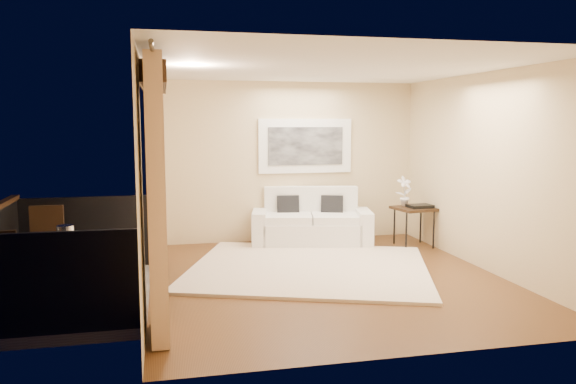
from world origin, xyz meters
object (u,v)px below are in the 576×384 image
object	(u,v)px
side_table	(414,211)
orchid	(404,191)
bistro_table	(78,253)
ice_bucket	(66,234)
sofa	(311,224)
balcony_chair_far	(49,235)

from	to	relation	value
side_table	orchid	xyz separation A→B (m)	(-0.11, 0.16, 0.31)
bistro_table	ice_bucket	distance (m)	0.26
sofa	bistro_table	distance (m)	4.24
orchid	ice_bucket	size ratio (longest dim) A/B	2.48
sofa	bistro_table	size ratio (longest dim) A/B	2.93
side_table	ice_bucket	bearing A→B (deg)	-158.56
side_table	ice_bucket	size ratio (longest dim) A/B	3.42
bistro_table	ice_bucket	size ratio (longest dim) A/B	3.54
balcony_chair_far	ice_bucket	xyz separation A→B (m)	(0.42, -1.33, 0.25)
sofa	side_table	distance (m)	1.70
orchid	side_table	bearing A→B (deg)	-56.12
ice_bucket	balcony_chair_far	bearing A→B (deg)	107.71
bistro_table	ice_bucket	xyz separation A→B (m)	(-0.14, 0.12, 0.18)
bistro_table	balcony_chair_far	world-z (taller)	balcony_chair_far
side_table	orchid	size ratio (longest dim) A/B	1.38
sofa	orchid	size ratio (longest dim) A/B	4.19
sofa	side_table	xyz separation A→B (m)	(1.59, -0.54, 0.26)
orchid	sofa	bearing A→B (deg)	165.72
side_table	bistro_table	xyz separation A→B (m)	(-4.90, -2.10, 0.04)
orchid	bistro_table	world-z (taller)	orchid
sofa	side_table	bearing A→B (deg)	-6.64
sofa	balcony_chair_far	size ratio (longest dim) A/B	2.16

